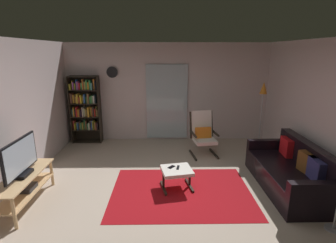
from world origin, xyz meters
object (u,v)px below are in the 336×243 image
at_px(bookshelf_near_tv, 86,107).
at_px(ottoman, 177,172).
at_px(television, 20,159).
at_px(wall_clock, 112,72).
at_px(leather_sofa, 291,172).
at_px(lounge_armchair, 203,132).
at_px(tv_stand, 25,185).
at_px(floor_lamp_by_shelf, 263,98).
at_px(cell_phone, 171,167).
at_px(tv_remote, 178,167).

xyz_separation_m(bookshelf_near_tv, ottoman, (2.28, -2.51, -0.65)).
xyz_separation_m(television, wall_clock, (0.86, 3.13, 1.07)).
height_order(leather_sofa, lounge_armchair, lounge_armchair).
relative_size(bookshelf_near_tv, wall_clock, 6.11).
bearing_deg(tv_stand, floor_lamp_by_shelf, 25.73).
distance_m(leather_sofa, cell_phone, 2.13).
distance_m(leather_sofa, floor_lamp_by_shelf, 2.02).
xyz_separation_m(tv_stand, tv_remote, (2.45, 0.51, 0.04)).
bearing_deg(leather_sofa, cell_phone, 177.01).
height_order(television, bookshelf_near_tv, bookshelf_near_tv).
height_order(television, cell_phone, television).
xyz_separation_m(tv_remote, cell_phone, (-0.12, 0.03, -0.00)).
distance_m(television, floor_lamp_by_shelf, 5.02).
bearing_deg(wall_clock, bookshelf_near_tv, -168.93).
bearing_deg(floor_lamp_by_shelf, tv_stand, -154.27).
distance_m(tv_stand, bookshelf_near_tv, 3.05).
distance_m(bookshelf_near_tv, wall_clock, 1.16).
bearing_deg(bookshelf_near_tv, lounge_armchair, -16.92).
bearing_deg(bookshelf_near_tv, tv_stand, -92.85).
height_order(tv_stand, lounge_armchair, lounge_armchair).
bearing_deg(wall_clock, ottoman, -59.50).
distance_m(leather_sofa, ottoman, 2.03).
distance_m(lounge_armchair, floor_lamp_by_shelf, 1.59).
distance_m(leather_sofa, lounge_armchair, 2.14).
height_order(ottoman, floor_lamp_by_shelf, floor_lamp_by_shelf).
xyz_separation_m(television, lounge_armchair, (3.12, 2.08, -0.25)).
height_order(leather_sofa, wall_clock, wall_clock).
bearing_deg(bookshelf_near_tv, wall_clock, 11.07).
xyz_separation_m(tv_stand, television, (0.00, -0.00, 0.45)).
bearing_deg(bookshelf_near_tv, floor_lamp_by_shelf, -10.59).
xyz_separation_m(tv_stand, lounge_armchair, (3.12, 2.08, 0.20)).
distance_m(tv_stand, leather_sofa, 4.48).
relative_size(lounge_armchair, cell_phone, 7.30).
bearing_deg(floor_lamp_by_shelf, bookshelf_near_tv, 169.41).
bearing_deg(ottoman, tv_remote, 60.84).
height_order(tv_remote, floor_lamp_by_shelf, floor_lamp_by_shelf).
relative_size(television, wall_clock, 3.15).
xyz_separation_m(lounge_armchair, ottoman, (-0.69, -1.61, -0.23)).
relative_size(ottoman, cell_phone, 4.29).
relative_size(cell_phone, wall_clock, 0.48).
relative_size(bookshelf_near_tv, ottoman, 2.95).
height_order(bookshelf_near_tv, ottoman, bookshelf_near_tv).
relative_size(bookshelf_near_tv, cell_phone, 12.65).
xyz_separation_m(bookshelf_near_tv, lounge_armchair, (2.97, -0.90, -0.42)).
bearing_deg(leather_sofa, tv_remote, 177.70).
bearing_deg(television, tv_stand, 120.14).
distance_m(television, ottoman, 2.52).
bearing_deg(cell_phone, wall_clock, 161.04).
height_order(tv_stand, television, television).
xyz_separation_m(television, ottoman, (2.43, 0.47, -0.48)).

